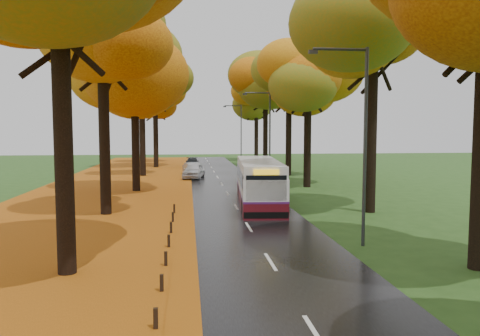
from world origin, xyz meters
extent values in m
plane|color=#284C19|center=(0.00, 0.00, 0.00)|extent=(160.00, 160.00, 0.00)
cube|color=black|center=(0.00, 25.00, 0.02)|extent=(6.50, 90.00, 0.04)
cube|color=silver|center=(0.00, 25.00, 0.04)|extent=(0.12, 90.00, 0.01)
cube|color=#86430C|center=(-9.00, 25.00, 0.01)|extent=(12.00, 90.00, 0.02)
cube|color=#B25B12|center=(-3.05, 25.00, 0.04)|extent=(0.90, 90.00, 0.01)
cylinder|color=black|center=(-6.90, 5.50, 4.29)|extent=(0.60, 0.60, 8.58)
cylinder|color=black|center=(-7.50, 16.50, 4.58)|extent=(0.60, 0.60, 9.15)
ellipsoid|color=gold|center=(-7.50, 16.50, 10.30)|extent=(8.00, 8.00, 6.24)
cylinder|color=black|center=(-6.90, 26.50, 4.00)|extent=(0.60, 0.60, 8.00)
ellipsoid|color=gold|center=(-6.90, 26.50, 9.00)|extent=(9.20, 9.20, 7.18)
cylinder|color=black|center=(-7.50, 38.50, 4.29)|extent=(0.60, 0.60, 8.58)
ellipsoid|color=gold|center=(-7.50, 38.50, 9.65)|extent=(8.00, 8.00, 6.24)
cylinder|color=black|center=(-6.90, 49.50, 4.58)|extent=(0.60, 0.60, 9.15)
ellipsoid|color=gold|center=(-6.90, 49.50, 10.30)|extent=(9.20, 9.20, 7.18)
cylinder|color=black|center=(-7.50, 59.50, 4.00)|extent=(0.60, 0.60, 8.00)
ellipsoid|color=gold|center=(-7.50, 59.50, 9.00)|extent=(8.00, 8.00, 6.24)
cylinder|color=black|center=(7.50, 15.50, 4.61)|extent=(0.60, 0.60, 9.22)
ellipsoid|color=orange|center=(7.50, 15.50, 10.37)|extent=(8.20, 8.20, 6.40)
cylinder|color=black|center=(6.90, 27.50, 4.10)|extent=(0.60, 0.60, 8.19)
ellipsoid|color=orange|center=(6.90, 27.50, 9.22)|extent=(9.20, 9.20, 7.18)
cylinder|color=black|center=(7.50, 37.50, 4.35)|extent=(0.60, 0.60, 8.70)
ellipsoid|color=orange|center=(7.50, 37.50, 9.79)|extent=(8.20, 8.20, 6.40)
cylinder|color=black|center=(6.90, 48.50, 4.61)|extent=(0.60, 0.60, 9.22)
ellipsoid|color=orange|center=(6.90, 48.50, 10.37)|extent=(9.20, 9.20, 7.18)
cylinder|color=black|center=(7.50, 60.50, 4.10)|extent=(0.60, 0.60, 8.19)
ellipsoid|color=orange|center=(7.50, 60.50, 9.22)|extent=(8.20, 8.20, 6.40)
cube|color=black|center=(-3.70, 0.80, 0.26)|extent=(0.11, 0.11, 0.52)
cube|color=black|center=(-3.70, 3.40, 0.26)|extent=(0.11, 0.11, 0.52)
cube|color=black|center=(-3.70, 6.00, 0.26)|extent=(0.11, 0.11, 0.52)
cube|color=black|center=(-3.70, 8.60, 0.26)|extent=(0.11, 0.11, 0.52)
cube|color=black|center=(-3.70, 11.20, 0.26)|extent=(0.11, 0.11, 0.52)
cube|color=black|center=(-3.70, 13.80, 0.26)|extent=(0.11, 0.11, 0.52)
cube|color=black|center=(-3.70, 16.40, 0.26)|extent=(0.11, 0.11, 0.52)
cylinder|color=#333538|center=(4.20, 8.00, 4.00)|extent=(0.14, 0.14, 8.00)
cylinder|color=#333538|center=(3.10, 8.00, 7.90)|extent=(2.20, 0.11, 0.11)
cube|color=#333538|center=(2.00, 8.00, 7.78)|extent=(0.35, 0.18, 0.14)
cylinder|color=#333538|center=(4.20, 30.00, 4.00)|extent=(0.14, 0.14, 8.00)
cylinder|color=#333538|center=(3.10, 30.00, 7.90)|extent=(2.20, 0.11, 0.11)
cube|color=#333538|center=(2.00, 30.00, 7.78)|extent=(0.35, 0.18, 0.14)
cylinder|color=#333538|center=(4.20, 52.00, 4.00)|extent=(0.14, 0.14, 8.00)
cylinder|color=#333538|center=(3.10, 52.00, 7.90)|extent=(2.20, 0.11, 0.11)
cube|color=#333538|center=(2.00, 52.00, 7.78)|extent=(0.35, 0.18, 0.14)
cube|color=#560D15|center=(1.52, 18.79, 0.47)|extent=(3.20, 10.71, 0.86)
cube|color=white|center=(1.52, 18.79, 1.53)|extent=(3.20, 10.71, 1.25)
cube|color=white|center=(1.52, 18.79, 2.49)|extent=(3.14, 10.50, 0.67)
cube|color=#511C65|center=(1.52, 18.79, 0.95)|extent=(3.22, 10.73, 0.12)
cube|color=black|center=(1.52, 18.79, 1.91)|extent=(3.16, 9.87, 0.82)
cube|color=black|center=(1.12, 13.56, 1.72)|extent=(2.11, 0.22, 1.34)
cube|color=yellow|center=(1.12, 13.56, 2.55)|extent=(1.32, 0.16, 0.27)
cube|color=black|center=(1.12, 13.58, 0.31)|extent=(2.35, 0.30, 0.34)
cylinder|color=black|center=(0.17, 15.29, 0.52)|extent=(0.34, 0.98, 0.96)
cylinder|color=black|center=(2.32, 15.13, 0.52)|extent=(0.34, 0.98, 0.96)
cylinder|color=black|center=(0.69, 22.03, 0.52)|extent=(0.34, 0.98, 0.96)
cylinder|color=black|center=(2.84, 21.86, 0.52)|extent=(0.34, 0.98, 0.96)
imported|color=silver|center=(-2.35, 35.15, 0.78)|extent=(2.48, 4.57, 1.48)
imported|color=#9DA0A5|center=(-2.35, 38.73, 0.66)|extent=(2.35, 4.00, 1.25)
imported|color=black|center=(-2.35, 48.78, 0.62)|extent=(1.69, 4.02, 1.16)
camera|label=1|loc=(-2.90, -10.15, 4.76)|focal=35.00mm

